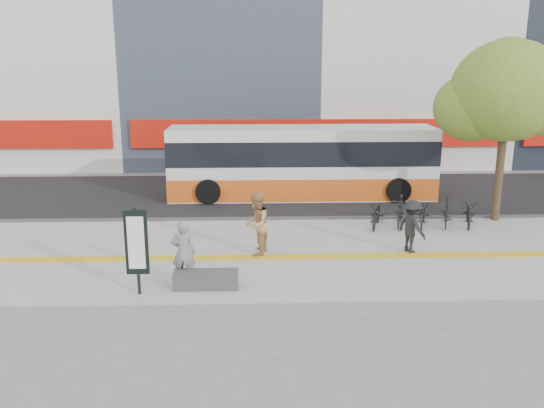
{
  "coord_description": "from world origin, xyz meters",
  "views": [
    {
      "loc": [
        -1.39,
        -14.45,
        5.66
      ],
      "look_at": [
        -0.84,
        2.0,
        1.41
      ],
      "focal_mm": 37.41,
      "sensor_mm": 36.0,
      "label": 1
    }
  ],
  "objects_px": {
    "pedestrian_dark": "(412,226)",
    "pedestrian_tan": "(257,224)",
    "bench": "(206,280)",
    "seated_woman": "(183,252)",
    "street_tree": "(505,93)",
    "signboard": "(137,244)",
    "bus": "(302,164)"
  },
  "relations": [
    {
      "from": "bench",
      "to": "pedestrian_tan",
      "type": "relative_size",
      "value": 0.86
    },
    {
      "from": "pedestrian_dark",
      "to": "seated_woman",
      "type": "bearing_deg",
      "value": 79.38
    },
    {
      "from": "bench",
      "to": "signboard",
      "type": "relative_size",
      "value": 0.73
    },
    {
      "from": "signboard",
      "to": "street_tree",
      "type": "xyz_separation_m",
      "value": [
        11.38,
        6.33,
        3.15
      ]
    },
    {
      "from": "bench",
      "to": "bus",
      "type": "xyz_separation_m",
      "value": [
        3.19,
        9.7,
        1.11
      ]
    },
    {
      "from": "pedestrian_dark",
      "to": "pedestrian_tan",
      "type": "bearing_deg",
      "value": 60.85
    },
    {
      "from": "signboard",
      "to": "street_tree",
      "type": "bearing_deg",
      "value": 29.07
    },
    {
      "from": "bus",
      "to": "seated_woman",
      "type": "xyz_separation_m",
      "value": [
        -3.77,
        -9.4,
        -0.5
      ]
    },
    {
      "from": "signboard",
      "to": "pedestrian_tan",
      "type": "relative_size",
      "value": 1.19
    },
    {
      "from": "street_tree",
      "to": "bus",
      "type": "bearing_deg",
      "value": 150.82
    },
    {
      "from": "bus",
      "to": "pedestrian_tan",
      "type": "relative_size",
      "value": 5.85
    },
    {
      "from": "seated_woman",
      "to": "signboard",
      "type": "bearing_deg",
      "value": 34.1
    },
    {
      "from": "bus",
      "to": "street_tree",
      "type": "bearing_deg",
      "value": -29.18
    },
    {
      "from": "street_tree",
      "to": "pedestrian_tan",
      "type": "height_order",
      "value": "street_tree"
    },
    {
      "from": "bench",
      "to": "pedestrian_tan",
      "type": "distance_m",
      "value": 2.89
    },
    {
      "from": "pedestrian_tan",
      "to": "bench",
      "type": "bearing_deg",
      "value": -14.3
    },
    {
      "from": "street_tree",
      "to": "bus",
      "type": "relative_size",
      "value": 0.58
    },
    {
      "from": "signboard",
      "to": "bus",
      "type": "distance_m",
      "value": 11.09
    },
    {
      "from": "bench",
      "to": "seated_woman",
      "type": "xyz_separation_m",
      "value": [
        -0.57,
        0.3,
        0.61
      ]
    },
    {
      "from": "seated_woman",
      "to": "pedestrian_dark",
      "type": "distance_m",
      "value": 6.81
    },
    {
      "from": "seated_woman",
      "to": "pedestrian_tan",
      "type": "relative_size",
      "value": 0.91
    },
    {
      "from": "street_tree",
      "to": "pedestrian_tan",
      "type": "distance_m",
      "value": 9.85
    },
    {
      "from": "bench",
      "to": "seated_woman",
      "type": "bearing_deg",
      "value": 152.22
    },
    {
      "from": "bus",
      "to": "seated_woman",
      "type": "distance_m",
      "value": 10.14
    },
    {
      "from": "bench",
      "to": "pedestrian_tan",
      "type": "bearing_deg",
      "value": 62.74
    },
    {
      "from": "signboard",
      "to": "pedestrian_dark",
      "type": "bearing_deg",
      "value": 20.99
    },
    {
      "from": "bench",
      "to": "seated_woman",
      "type": "distance_m",
      "value": 0.89
    },
    {
      "from": "bus",
      "to": "signboard",
      "type": "bearing_deg",
      "value": -115.6
    },
    {
      "from": "bus",
      "to": "pedestrian_tan",
      "type": "height_order",
      "value": "bus"
    },
    {
      "from": "pedestrian_tan",
      "to": "pedestrian_dark",
      "type": "distance_m",
      "value": 4.57
    },
    {
      "from": "street_tree",
      "to": "pedestrian_dark",
      "type": "distance_m",
      "value": 6.38
    },
    {
      "from": "pedestrian_tan",
      "to": "pedestrian_dark",
      "type": "height_order",
      "value": "pedestrian_tan"
    }
  ]
}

